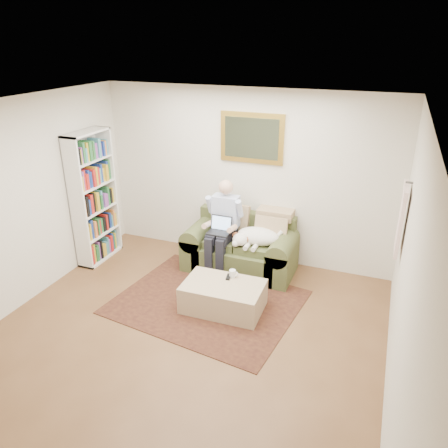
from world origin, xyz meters
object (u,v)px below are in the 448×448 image
Objects in this scene: sleeping_dog at (258,236)px; coffee_mug at (232,274)px; sofa at (240,252)px; bookshelf at (94,198)px; laptop at (220,228)px; ottoman at (223,296)px; seated_man at (222,229)px.

sleeping_dog is 6.67× the size of coffee_mug.
sofa reaches higher than coffee_mug.
bookshelf is (-2.38, 0.42, 0.58)m from coffee_mug.
laptop is 1.09m from ottoman.
laptop reaches higher than sleeping_dog.
sofa is at bearing 164.26° from sleeping_dog.
sofa is 2.35m from bookshelf.
seated_man is 2.00m from bookshelf.
sofa reaches higher than sleeping_dog.
ottoman is (0.15, -1.08, -0.10)m from sofa.
laptop reaches higher than sofa.
laptop is 1.98m from bookshelf.
seated_man reaches higher than laptop.
sofa is 1.19× the size of seated_man.
bookshelf reaches higher than sofa.
sofa is 2.43× the size of sleeping_dog.
ottoman is 10.05× the size of coffee_mug.
bookshelf reaches higher than coffee_mug.
bookshelf is (-2.48, -0.37, 0.38)m from sleeping_dog.
laptop is 0.47× the size of sleeping_dog.
seated_man is at bearing -172.87° from sleeping_dog.
laptop is 0.16× the size of bookshelf.
sofa is at bearing 102.53° from coffee_mug.
coffee_mug is at bearing -9.96° from bookshelf.
seated_man is at bearing -148.55° from sofa.
seated_man is 0.68× the size of bookshelf.
ottoman is (-0.14, -1.00, -0.44)m from sleeping_dog.
coffee_mug is (-0.10, -0.79, -0.20)m from sleeping_dog.
sofa is 0.45m from sleeping_dog.
bookshelf reaches higher than sleeping_dog.
coffee_mug is (0.05, 0.21, 0.23)m from ottoman.
bookshelf is (-2.34, 0.63, 0.82)m from ottoman.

